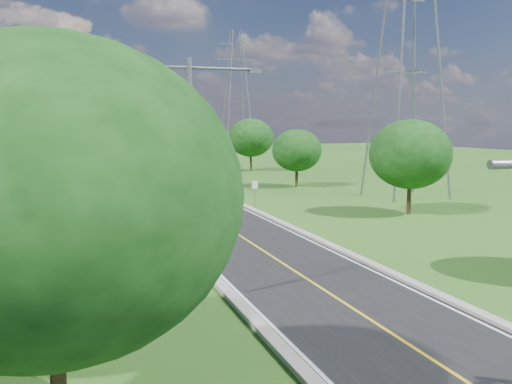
{
  "coord_description": "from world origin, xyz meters",
  "views": [
    {
      "loc": [
        -10.62,
        -10.34,
        7.41
      ],
      "look_at": [
        0.95,
        24.73,
        3.0
      ],
      "focal_mm": 40.0,
      "sensor_mm": 36.0,
      "label": 1
    }
  ],
  "objects": [
    {
      "name": "ground",
      "position": [
        0.0,
        60.0,
        0.0
      ],
      "size": [
        260.0,
        260.0,
        0.0
      ],
      "primitive_type": "plane",
      "color": "#234914",
      "rests_on": "ground"
    },
    {
      "name": "road",
      "position": [
        0.0,
        66.0,
        0.03
      ],
      "size": [
        8.0,
        150.0,
        0.06
      ],
      "primitive_type": "cube",
      "color": "black",
      "rests_on": "ground"
    },
    {
      "name": "curb_left",
      "position": [
        -4.25,
        66.0,
        0.11
      ],
      "size": [
        0.5,
        150.0,
        0.22
      ],
      "primitive_type": "cube",
      "color": "gray",
      "rests_on": "ground"
    },
    {
      "name": "curb_right",
      "position": [
        4.25,
        66.0,
        0.11
      ],
      "size": [
        0.5,
        150.0,
        0.22
      ],
      "primitive_type": "cube",
      "color": "gray",
      "rests_on": "ground"
    },
    {
      "name": "speed_limit_sign",
      "position": [
        5.2,
        37.98,
        1.6
      ],
      "size": [
        0.55,
        0.09,
        2.4
      ],
      "color": "slate",
      "rests_on": "ground"
    },
    {
      "name": "overpass",
      "position": [
        0.0,
        140.0,
        2.41
      ],
      "size": [
        30.0,
        3.0,
        3.2
      ],
      "color": "gray",
      "rests_on": "ground"
    },
    {
      "name": "streetlight_near_left",
      "position": [
        -6.0,
        12.0,
        5.94
      ],
      "size": [
        5.9,
        0.25,
        10.0
      ],
      "color": "slate",
      "rests_on": "ground"
    },
    {
      "name": "streetlight_mid_left",
      "position": [
        -6.0,
        45.0,
        5.94
      ],
      "size": [
        5.9,
        0.25,
        10.0
      ],
      "color": "slate",
      "rests_on": "ground"
    },
    {
      "name": "streetlight_far_right",
      "position": [
        6.0,
        78.0,
        5.94
      ],
      "size": [
        5.9,
        0.25,
        10.0
      ],
      "color": "slate",
      "rests_on": "ground"
    },
    {
      "name": "power_tower_near",
      "position": [
        22.0,
        40.0,
        14.01
      ],
      "size": [
        9.0,
        6.4,
        28.0
      ],
      "color": "slate",
      "rests_on": "ground"
    },
    {
      "name": "power_tower_far",
      "position": [
        26.0,
        115.0,
        14.01
      ],
      "size": [
        9.0,
        6.4,
        28.0
      ],
      "color": "slate",
      "rests_on": "ground"
    },
    {
      "name": "tree_lc",
      "position": [
        -15.0,
        50.0,
        5.58
      ],
      "size": [
        7.56,
        7.56,
        8.79
      ],
      "color": "black",
      "rests_on": "ground"
    },
    {
      "name": "tree_ld",
      "position": [
        -17.0,
        74.0,
        4.95
      ],
      "size": [
        6.72,
        6.72,
        7.82
      ],
      "color": "black",
      "rests_on": "ground"
    },
    {
      "name": "tree_le",
      "position": [
        -14.5,
        98.0,
        4.33
      ],
      "size": [
        5.88,
        5.88,
        6.84
      ],
      "color": "black",
      "rests_on": "ground"
    },
    {
      "name": "tree_lf",
      "position": [
        -11.0,
        2.0,
        5.89
      ],
      "size": [
        7.98,
        7.98,
        9.28
      ],
      "color": "black",
      "rests_on": "ground"
    },
    {
      "name": "tree_rb",
      "position": [
        16.0,
        30.0,
        4.95
      ],
      "size": [
        6.72,
        6.72,
        7.82
      ],
      "color": "black",
      "rests_on": "ground"
    },
    {
      "name": "tree_rc",
      "position": [
        15.0,
        52.0,
        4.33
      ],
      "size": [
        5.88,
        5.88,
        6.84
      ],
      "color": "black",
      "rests_on": "ground"
    },
    {
      "name": "tree_rd",
      "position": [
        17.0,
        76.0,
        5.27
      ],
      "size": [
        7.14,
        7.14,
        8.3
      ],
      "color": "black",
      "rests_on": "ground"
    },
    {
      "name": "tree_re",
      "position": [
        14.5,
        100.0,
        4.02
      ],
      "size": [
        5.46,
        5.46,
        6.35
      ],
      "color": "black",
      "rests_on": "ground"
    },
    {
      "name": "tree_rf",
      "position": [
        18.0,
        120.0,
        4.64
      ],
      "size": [
        6.3,
        6.3,
        7.33
      ],
      "color": "black",
      "rests_on": "ground"
    },
    {
      "name": "bus_outbound",
      "position": [
        1.46,
        63.82,
        1.75
      ],
      "size": [
        3.91,
        12.35,
        3.38
      ],
      "primitive_type": "imported",
      "rotation": [
        0.0,
        0.0,
        3.05
      ],
      "color": "silver",
      "rests_on": "road"
    },
    {
      "name": "bus_inbound",
      "position": [
        -1.56,
        44.8,
        1.38
      ],
      "size": [
        2.47,
        9.53,
        2.64
      ],
      "primitive_type": "imported",
      "rotation": [
        0.0,
        0.0,
        -0.03
      ],
      "color": "white",
      "rests_on": "road"
    }
  ]
}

